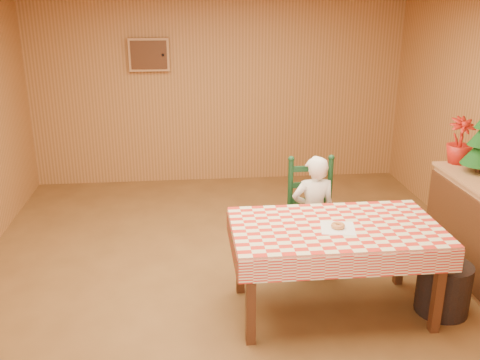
% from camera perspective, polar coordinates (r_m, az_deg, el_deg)
% --- Properties ---
extents(ground, '(6.00, 6.00, 0.00)m').
position_cam_1_polar(ground, '(4.91, 0.25, -11.31)').
color(ground, brown).
rests_on(ground, ground).
extents(cabin_walls, '(5.10, 6.05, 2.65)m').
position_cam_1_polar(cabin_walls, '(4.80, -0.45, 11.23)').
color(cabin_walls, '#A9713D').
rests_on(cabin_walls, ground).
extents(dining_table, '(1.66, 0.96, 0.77)m').
position_cam_1_polar(dining_table, '(4.32, 10.14, -5.79)').
color(dining_table, '#4E2915').
rests_on(dining_table, ground).
extents(ladder_chair, '(0.44, 0.40, 1.08)m').
position_cam_1_polar(ladder_chair, '(5.09, 7.65, -3.96)').
color(ladder_chair, black).
rests_on(ladder_chair, ground).
extents(seated_child, '(0.41, 0.27, 1.12)m').
position_cam_1_polar(seated_child, '(5.02, 7.83, -3.60)').
color(seated_child, white).
rests_on(seated_child, ground).
extents(napkin, '(0.31, 0.31, 0.00)m').
position_cam_1_polar(napkin, '(4.24, 10.39, -5.05)').
color(napkin, white).
rests_on(napkin, dining_table).
extents(donut, '(0.14, 0.14, 0.04)m').
position_cam_1_polar(donut, '(4.24, 10.40, -4.80)').
color(donut, '#C68147').
rests_on(donut, napkin).
extents(flower_arrangement, '(0.26, 0.26, 0.45)m').
position_cam_1_polar(flower_arrangement, '(5.58, 22.41, 3.91)').
color(flower_arrangement, '#A8180F').
rests_on(flower_arrangement, shelf_unit).
extents(storage_bin, '(0.45, 0.45, 0.43)m').
position_cam_1_polar(storage_bin, '(4.77, 20.88, -10.71)').
color(storage_bin, black).
rests_on(storage_bin, ground).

